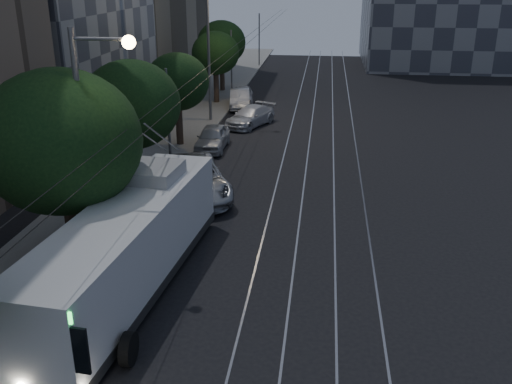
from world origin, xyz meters
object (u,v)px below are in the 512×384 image
object	(u,v)px
car_white_a	(212,138)
streetlamp_far	(214,29)
streetlamp_near	(94,134)
trolleybus	(130,246)
car_white_b	(250,116)
car_white_d	(243,95)
car_white_c	(240,99)
pickup_silver	(192,178)

from	to	relation	value
car_white_a	streetlamp_far	size ratio (longest dim) A/B	0.38
streetlamp_near	trolleybus	bearing A→B (deg)	-34.00
car_white_a	car_white_b	distance (m)	6.28
trolleybus	car_white_d	xyz separation A→B (m)	(-0.48, 30.59, -0.98)
trolleybus	car_white_c	size ratio (longest dim) A/B	2.75
car_white_a	trolleybus	bearing A→B (deg)	-88.38
pickup_silver	streetlamp_far	distance (m)	16.09
pickup_silver	streetlamp_far	xyz separation A→B (m)	(-1.64, 14.93, 5.78)
streetlamp_near	car_white_d	bearing A→B (deg)	88.61
streetlamp_near	car_white_a	bearing A→B (deg)	87.45
trolleybus	streetlamp_near	xyz separation A→B (m)	(-1.21, 0.81, 3.71)
trolleybus	car_white_b	size ratio (longest dim) A/B	2.59
car_white_c	trolleybus	bearing A→B (deg)	-97.16
trolleybus	car_white_d	bearing A→B (deg)	96.21
trolleybus	car_white_d	size ratio (longest dim) A/B	2.94
car_white_c	streetlamp_far	world-z (taller)	streetlamp_far
car_white_b	car_white_d	distance (m)	7.58
car_white_d	car_white_a	bearing A→B (deg)	-97.31
trolleybus	pickup_silver	size ratio (longest dim) A/B	1.85
pickup_silver	car_white_a	distance (m)	8.04
streetlamp_far	car_white_b	bearing A→B (deg)	-17.48
car_white_a	streetlamp_near	world-z (taller)	streetlamp_near
car_white_c	streetlamp_near	xyz separation A→B (m)	(-0.73, -27.98, 4.66)
car_white_b	car_white_d	bearing A→B (deg)	126.21
car_white_c	car_white_a	bearing A→B (deg)	-98.12
car_white_c	car_white_d	xyz separation A→B (m)	(0.00, 1.80, -0.02)
car_white_d	streetlamp_far	bearing A→B (deg)	-106.56
trolleybus	streetlamp_far	distance (m)	24.59
pickup_silver	car_white_b	distance (m)	14.13
pickup_silver	car_white_b	xyz separation A→B (m)	(1.03, 14.09, -0.24)
car_white_a	car_white_c	xyz separation A→B (m)	(0.00, 11.69, 0.00)
trolleybus	car_white_b	xyz separation A→B (m)	(1.12, 23.18, -1.00)
car_white_b	streetlamp_near	world-z (taller)	streetlamp_near
pickup_silver	car_white_b	bearing A→B (deg)	63.22
car_white_d	streetlamp_near	distance (m)	30.15
car_white_d	streetlamp_far	xyz separation A→B (m)	(-1.07, -6.57, 5.99)
trolleybus	car_white_a	distance (m)	17.14
car_white_d	car_white_b	bearing A→B (deg)	-85.12
car_white_a	car_white_d	size ratio (longest dim) A/B	1.03
trolleybus	car_white_b	bearing A→B (deg)	92.54
car_white_c	car_white_d	distance (m)	1.80
streetlamp_near	streetlamp_far	distance (m)	23.25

